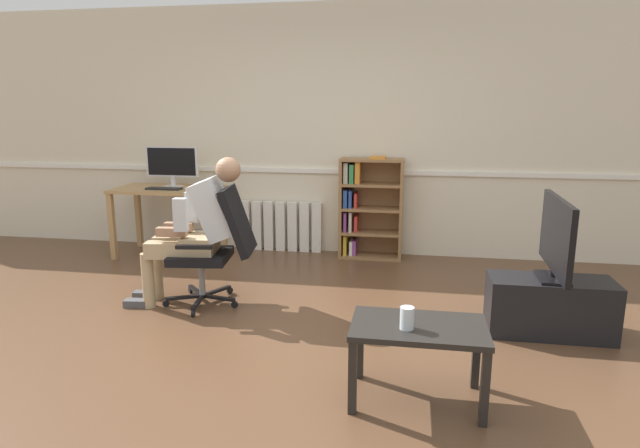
# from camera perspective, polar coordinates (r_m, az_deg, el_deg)

# --- Properties ---
(ground_plane) EXTENTS (18.00, 18.00, 0.00)m
(ground_plane) POSITION_cam_1_polar(r_m,az_deg,el_deg) (3.70, -4.68, -13.40)
(ground_plane) COLOR brown
(back_wall) EXTENTS (12.00, 0.13, 2.70)m
(back_wall) POSITION_cam_1_polar(r_m,az_deg,el_deg) (5.94, 1.57, 9.85)
(back_wall) COLOR beige
(back_wall) RESTS_ON ground_plane
(computer_desk) EXTENTS (1.13, 0.65, 0.76)m
(computer_desk) POSITION_cam_1_polar(r_m,az_deg,el_deg) (6.06, -15.98, 2.71)
(computer_desk) COLOR tan
(computer_desk) RESTS_ON ground_plane
(imac_monitor) EXTENTS (0.60, 0.14, 0.44)m
(imac_monitor) POSITION_cam_1_polar(r_m,az_deg,el_deg) (6.06, -15.60, 6.30)
(imac_monitor) COLOR silver
(imac_monitor) RESTS_ON computer_desk
(keyboard) EXTENTS (0.38, 0.12, 0.02)m
(keyboard) POSITION_cam_1_polar(r_m,az_deg,el_deg) (5.90, -16.40, 3.67)
(keyboard) COLOR black
(keyboard) RESTS_ON computer_desk
(computer_mouse) EXTENTS (0.06, 0.10, 0.03)m
(computer_mouse) POSITION_cam_1_polar(r_m,az_deg,el_deg) (5.79, -13.53, 3.72)
(computer_mouse) COLOR white
(computer_mouse) RESTS_ON computer_desk
(bookshelf) EXTENTS (0.67, 0.29, 1.11)m
(bookshelf) POSITION_cam_1_polar(r_m,az_deg,el_deg) (5.78, 5.03, 1.83)
(bookshelf) COLOR olive
(bookshelf) RESTS_ON ground_plane
(radiator) EXTENTS (0.94, 0.08, 0.56)m
(radiator) POSITION_cam_1_polar(r_m,az_deg,el_deg) (6.09, -4.22, -0.24)
(radiator) COLOR white
(radiator) RESTS_ON ground_plane
(office_chair) EXTENTS (0.76, 0.63, 0.99)m
(office_chair) POSITION_cam_1_polar(r_m,az_deg,el_deg) (4.43, -10.93, -1.96)
(office_chair) COLOR black
(office_chair) RESTS_ON ground_plane
(person_seated) EXTENTS (0.99, 0.43, 1.23)m
(person_seated) POSITION_cam_1_polar(r_m,az_deg,el_deg) (4.44, -13.20, -0.35)
(person_seated) COLOR tan
(person_seated) RESTS_ON ground_plane
(tv_stand) EXTENTS (0.86, 0.37, 0.41)m
(tv_stand) POSITION_cam_1_polar(r_m,az_deg,el_deg) (4.20, 23.41, -8.14)
(tv_stand) COLOR black
(tv_stand) RESTS_ON ground_plane
(tv_screen) EXTENTS (0.21, 0.88, 0.58)m
(tv_screen) POSITION_cam_1_polar(r_m,az_deg,el_deg) (4.06, 24.04, -1.32)
(tv_screen) COLOR black
(tv_screen) RESTS_ON tv_stand
(coffee_table) EXTENTS (0.74, 0.45, 0.45)m
(coffee_table) POSITION_cam_1_polar(r_m,az_deg,el_deg) (3.02, 10.51, -11.76)
(coffee_table) COLOR black
(coffee_table) RESTS_ON ground_plane
(drinking_glass) EXTENTS (0.08, 0.08, 0.12)m
(drinking_glass) POSITION_cam_1_polar(r_m,az_deg,el_deg) (2.91, 9.31, -9.92)
(drinking_glass) COLOR silver
(drinking_glass) RESTS_ON coffee_table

